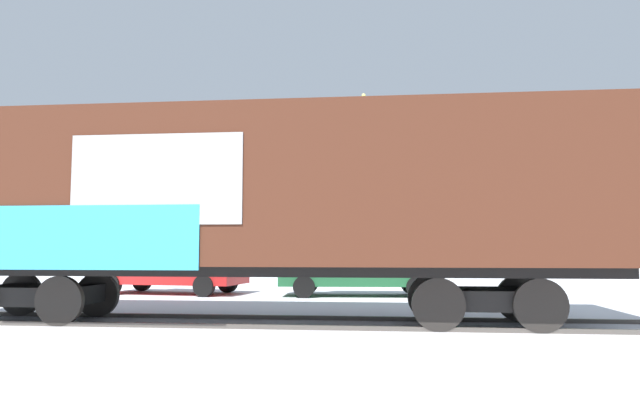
% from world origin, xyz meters
% --- Properties ---
extents(ground_plane, '(260.00, 260.00, 0.00)m').
position_xyz_m(ground_plane, '(0.00, 0.00, 0.00)').
color(ground_plane, silver).
extents(track, '(60.01, 2.88, 0.08)m').
position_xyz_m(track, '(2.28, -0.03, 0.04)').
color(track, '#4C4742').
rests_on(track, ground_plane).
extents(freight_car, '(13.73, 3.22, 4.18)m').
position_xyz_m(freight_car, '(-0.23, -0.00, 2.44)').
color(freight_car, '#472316').
rests_on(freight_car, ground_plane).
extents(flagpole, '(1.25, 0.42, 8.26)m').
position_xyz_m(flagpole, '(1.57, 13.95, 5.00)').
color(flagpole, silver).
rests_on(flagpole, ground_plane).
extents(hillside, '(120.71, 37.08, 13.49)m').
position_xyz_m(hillside, '(-0.07, 55.19, 4.43)').
color(hillside, slate).
rests_on(hillside, ground_plane).
extents(parked_car_red, '(4.83, 2.54, 1.70)m').
position_xyz_m(parked_car_red, '(-4.39, 6.98, 0.84)').
color(parked_car_red, '#B21E1E').
rests_on(parked_car_red, ground_plane).
extents(parked_car_green, '(4.86, 2.03, 1.79)m').
position_xyz_m(parked_car_green, '(1.64, 6.67, 0.90)').
color(parked_car_green, '#1E5933').
rests_on(parked_car_green, ground_plane).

